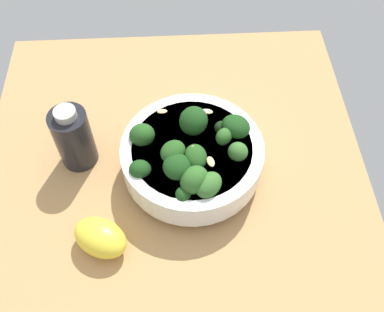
{
  "coord_description": "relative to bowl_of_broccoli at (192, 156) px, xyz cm",
  "views": [
    {
      "loc": [
        -40.93,
        -0.75,
        60.47
      ],
      "look_at": [
        -1.76,
        -2.86,
        4.0
      ],
      "focal_mm": 41.7,
      "sensor_mm": 36.0,
      "label": 1
    }
  ],
  "objects": [
    {
      "name": "ground_plane",
      "position": [
        1.99,
        2.86,
        -6.05
      ],
      "size": [
        62.1,
        62.1,
        3.17
      ],
      "primitive_type": "cube",
      "color": "tan"
    },
    {
      "name": "bowl_of_broccoli",
      "position": [
        0.0,
        0.0,
        0.0
      ],
      "size": [
        21.75,
        21.75,
        11.24
      ],
      "color": "white",
      "rests_on": "ground_plane"
    },
    {
      "name": "lemon_wedge",
      "position": [
        -11.91,
        13.61,
        -2.15
      ],
      "size": [
        8.91,
        9.78,
        4.63
      ],
      "primitive_type": "ellipsoid",
      "rotation": [
        0.0,
        0.0,
        4.16
      ],
      "color": "yellow",
      "rests_on": "ground_plane"
    },
    {
      "name": "bottle_tall",
      "position": [
        3.67,
        18.19,
        1.01
      ],
      "size": [
        5.85,
        5.85,
        11.81
      ],
      "color": "black",
      "rests_on": "ground_plane"
    }
  ]
}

